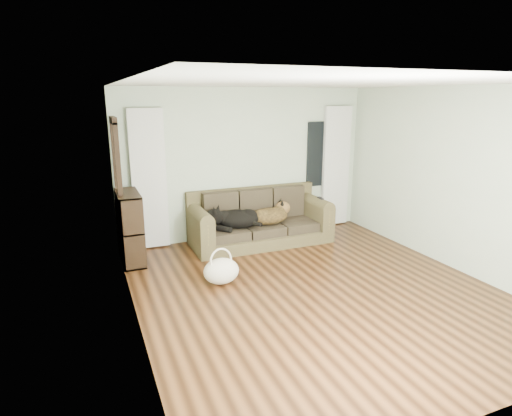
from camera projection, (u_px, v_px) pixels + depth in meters
name	position (u px, v px, depth m)	size (l,w,h in m)	color
floor	(315.00, 289.00, 5.59)	(5.00, 5.00, 0.00)	black
ceiling	(323.00, 83.00, 4.93)	(5.00, 5.00, 0.00)	white
wall_back	(246.00, 164.00, 7.50)	(4.50, 0.04, 2.60)	beige
wall_left	(131.00, 211.00, 4.44)	(0.04, 5.00, 2.60)	beige
wall_right	(456.00, 180.00, 6.09)	(0.04, 5.00, 2.60)	beige
curtain_left	(149.00, 180.00, 6.84)	(0.55, 0.08, 2.25)	silver
curtain_right	(336.00, 167.00, 8.13)	(0.55, 0.08, 2.25)	silver
window_pane	(319.00, 154.00, 7.98)	(0.50, 0.03, 1.20)	black
door_casing	(119.00, 193.00, 6.35)	(0.07, 0.60, 2.10)	black
sofa	(261.00, 218.00, 7.27)	(2.37, 1.02, 0.97)	#312F1E
dog_black_lab	(235.00, 220.00, 7.03)	(0.71, 0.49, 0.30)	black
dog_shepherd	(271.00, 215.00, 7.27)	(0.67, 0.48, 0.30)	black
tv_remote	(320.00, 198.00, 7.45)	(0.05, 0.18, 0.02)	black
tote_bag	(221.00, 272.00, 5.74)	(0.48, 0.37, 0.35)	beige
bookshelf	(130.00, 230.00, 6.45)	(0.32, 0.86, 1.07)	black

